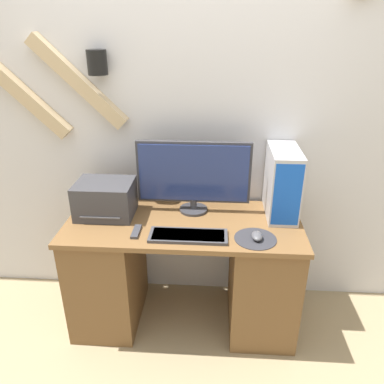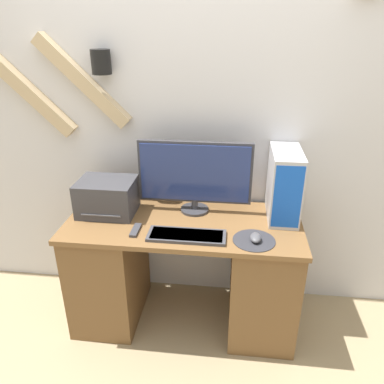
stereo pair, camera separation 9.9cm
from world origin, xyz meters
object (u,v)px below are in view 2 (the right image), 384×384
object	(u,v)px
mouse	(256,238)
printer	(107,197)
keyboard	(187,235)
remote_control	(135,230)
computer_tower	(284,184)
monitor	(195,175)

from	to	relation	value
mouse	printer	size ratio (longest dim) A/B	0.28
keyboard	printer	size ratio (longest dim) A/B	1.27
remote_control	mouse	bearing A→B (deg)	-2.15
mouse	computer_tower	bearing A→B (deg)	62.87
monitor	printer	world-z (taller)	monitor
printer	mouse	bearing A→B (deg)	-14.61
monitor	printer	bearing A→B (deg)	-170.59
printer	monitor	bearing A→B (deg)	9.41
printer	remote_control	bearing A→B (deg)	-42.84
printer	computer_tower	bearing A→B (deg)	4.77
mouse	remote_control	size ratio (longest dim) A/B	0.69
monitor	mouse	size ratio (longest dim) A/B	7.15
printer	remote_control	world-z (taller)	printer
printer	remote_control	size ratio (longest dim) A/B	2.45
computer_tower	keyboard	bearing A→B (deg)	-149.07
printer	remote_control	distance (m)	0.32
monitor	keyboard	distance (m)	0.40
monitor	keyboard	xyz separation A→B (m)	(-0.01, -0.32, -0.23)
remote_control	keyboard	bearing A→B (deg)	-5.18
mouse	printer	world-z (taller)	printer
monitor	remote_control	distance (m)	0.49
keyboard	remote_control	bearing A→B (deg)	174.82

